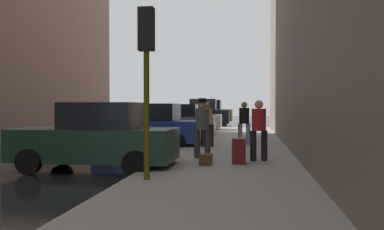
{
  "coord_description": "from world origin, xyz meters",
  "views": [
    {
      "loc": [
        6.67,
        -11.28,
        1.7
      ],
      "look_at": [
        4.24,
        6.26,
        1.32
      ],
      "focal_mm": 40.0,
      "sensor_mm": 36.0,
      "label": 1
    }
  ],
  "objects_px": {
    "parked_gray_coupe": "(177,121)",
    "parked_blue_sedan": "(150,127)",
    "pedestrian_in_jeans": "(244,121)",
    "parked_silver_sedan": "(191,119)",
    "fire_hydrant": "(198,134)",
    "pedestrian_with_beanie": "(202,125)",
    "parked_bronze_suv": "(208,113)",
    "parked_dark_green_sedan": "(97,138)",
    "pedestrian_in_red_jacket": "(259,127)",
    "traffic_light": "(147,55)",
    "pedestrian_in_tan_coat": "(207,121)",
    "duffel_bag": "(206,159)",
    "parked_black_suv": "(201,114)",
    "rolling_suitcase": "(239,151)"
  },
  "relations": [
    {
      "from": "parked_blue_sedan",
      "to": "duffel_bag",
      "type": "relative_size",
      "value": 9.69
    },
    {
      "from": "pedestrian_in_tan_coat",
      "to": "pedestrian_in_jeans",
      "type": "distance_m",
      "value": 1.66
    },
    {
      "from": "pedestrian_in_red_jacket",
      "to": "pedestrian_in_tan_coat",
      "type": "height_order",
      "value": "same"
    },
    {
      "from": "parked_dark_green_sedan",
      "to": "pedestrian_with_beanie",
      "type": "bearing_deg",
      "value": 35.57
    },
    {
      "from": "parked_silver_sedan",
      "to": "pedestrian_in_jeans",
      "type": "distance_m",
      "value": 11.79
    },
    {
      "from": "parked_silver_sedan",
      "to": "fire_hydrant",
      "type": "bearing_deg",
      "value": -80.12
    },
    {
      "from": "parked_silver_sedan",
      "to": "pedestrian_in_tan_coat",
      "type": "bearing_deg",
      "value": -78.92
    },
    {
      "from": "pedestrian_in_jeans",
      "to": "parked_silver_sedan",
      "type": "bearing_deg",
      "value": 108.54
    },
    {
      "from": "parked_dark_green_sedan",
      "to": "traffic_light",
      "type": "distance_m",
      "value": 3.35
    },
    {
      "from": "parked_gray_coupe",
      "to": "parked_black_suv",
      "type": "relative_size",
      "value": 0.91
    },
    {
      "from": "parked_silver_sedan",
      "to": "pedestrian_with_beanie",
      "type": "height_order",
      "value": "pedestrian_with_beanie"
    },
    {
      "from": "parked_gray_coupe",
      "to": "parked_dark_green_sedan",
      "type": "bearing_deg",
      "value": -90.0
    },
    {
      "from": "parked_blue_sedan",
      "to": "parked_bronze_suv",
      "type": "relative_size",
      "value": 0.92
    },
    {
      "from": "parked_bronze_suv",
      "to": "traffic_light",
      "type": "relative_size",
      "value": 1.28
    },
    {
      "from": "fire_hydrant",
      "to": "pedestrian_in_red_jacket",
      "type": "bearing_deg",
      "value": -67.03
    },
    {
      "from": "parked_silver_sedan",
      "to": "pedestrian_in_red_jacket",
      "type": "bearing_deg",
      "value": -75.25
    },
    {
      "from": "parked_dark_green_sedan",
      "to": "fire_hydrant",
      "type": "height_order",
      "value": "parked_dark_green_sedan"
    },
    {
      "from": "pedestrian_with_beanie",
      "to": "parked_bronze_suv",
      "type": "bearing_deg",
      "value": 95.39
    },
    {
      "from": "pedestrian_in_red_jacket",
      "to": "fire_hydrant",
      "type": "bearing_deg",
      "value": 112.97
    },
    {
      "from": "parked_gray_coupe",
      "to": "parked_black_suv",
      "type": "xyz_separation_m",
      "value": [
        -0.0,
        11.5,
        0.18
      ]
    },
    {
      "from": "traffic_light",
      "to": "duffel_bag",
      "type": "bearing_deg",
      "value": 67.67
    },
    {
      "from": "pedestrian_in_tan_coat",
      "to": "rolling_suitcase",
      "type": "bearing_deg",
      "value": -73.85
    },
    {
      "from": "parked_dark_green_sedan",
      "to": "fire_hydrant",
      "type": "relative_size",
      "value": 5.99
    },
    {
      "from": "traffic_light",
      "to": "pedestrian_with_beanie",
      "type": "height_order",
      "value": "traffic_light"
    },
    {
      "from": "parked_dark_green_sedan",
      "to": "parked_bronze_suv",
      "type": "distance_m",
      "value": 29.26
    },
    {
      "from": "parked_blue_sedan",
      "to": "pedestrian_in_jeans",
      "type": "bearing_deg",
      "value": 5.29
    },
    {
      "from": "pedestrian_in_red_jacket",
      "to": "parked_blue_sedan",
      "type": "bearing_deg",
      "value": 132.81
    },
    {
      "from": "parked_dark_green_sedan",
      "to": "parked_gray_coupe",
      "type": "height_order",
      "value": "same"
    },
    {
      "from": "parked_bronze_suv",
      "to": "pedestrian_in_red_jacket",
      "type": "relative_size",
      "value": 2.7
    },
    {
      "from": "parked_black_suv",
      "to": "duffel_bag",
      "type": "xyz_separation_m",
      "value": [
        2.84,
        -23.33,
        -0.74
      ]
    },
    {
      "from": "pedestrian_in_red_jacket",
      "to": "parked_silver_sedan",
      "type": "bearing_deg",
      "value": 104.75
    },
    {
      "from": "parked_silver_sedan",
      "to": "pedestrian_with_beanie",
      "type": "xyz_separation_m",
      "value": [
        2.58,
        -15.65,
        0.29
      ]
    },
    {
      "from": "parked_bronze_suv",
      "to": "pedestrian_in_tan_coat",
      "type": "distance_m",
      "value": 23.97
    },
    {
      "from": "parked_dark_green_sedan",
      "to": "parked_bronze_suv",
      "type": "bearing_deg",
      "value": 90.0
    },
    {
      "from": "rolling_suitcase",
      "to": "duffel_bag",
      "type": "xyz_separation_m",
      "value": [
        -0.86,
        -0.42,
        -0.2
      ]
    },
    {
      "from": "parked_bronze_suv",
      "to": "parked_blue_sedan",
      "type": "bearing_deg",
      "value": -90.0
    },
    {
      "from": "traffic_light",
      "to": "pedestrian_in_tan_coat",
      "type": "xyz_separation_m",
      "value": [
        0.51,
        7.44,
        -1.65
      ]
    },
    {
      "from": "fire_hydrant",
      "to": "parked_silver_sedan",
      "type": "bearing_deg",
      "value": 99.88
    },
    {
      "from": "pedestrian_in_tan_coat",
      "to": "pedestrian_with_beanie",
      "type": "distance_m",
      "value": 3.57
    },
    {
      "from": "rolling_suitcase",
      "to": "parked_blue_sedan",
      "type": "bearing_deg",
      "value": 125.58
    },
    {
      "from": "parked_blue_sedan",
      "to": "parked_black_suv",
      "type": "xyz_separation_m",
      "value": [
        -0.0,
        17.73,
        0.18
      ]
    },
    {
      "from": "pedestrian_in_tan_coat",
      "to": "pedestrian_in_jeans",
      "type": "bearing_deg",
      "value": 33.36
    },
    {
      "from": "pedestrian_with_beanie",
      "to": "parked_blue_sedan",
      "type": "bearing_deg",
      "value": 122.07
    },
    {
      "from": "parked_dark_green_sedan",
      "to": "pedestrian_in_red_jacket",
      "type": "relative_size",
      "value": 2.47
    },
    {
      "from": "parked_dark_green_sedan",
      "to": "traffic_light",
      "type": "xyz_separation_m",
      "value": [
        1.85,
        -2.04,
        1.91
      ]
    },
    {
      "from": "parked_blue_sedan",
      "to": "duffel_bag",
      "type": "height_order",
      "value": "parked_blue_sedan"
    },
    {
      "from": "duffel_bag",
      "to": "parked_silver_sedan",
      "type": "bearing_deg",
      "value": 99.43
    },
    {
      "from": "parked_gray_coupe",
      "to": "fire_hydrant",
      "type": "bearing_deg",
      "value": -70.37
    },
    {
      "from": "parked_black_suv",
      "to": "pedestrian_in_red_jacket",
      "type": "height_order",
      "value": "parked_black_suv"
    },
    {
      "from": "parked_gray_coupe",
      "to": "parked_blue_sedan",
      "type": "bearing_deg",
      "value": -90.0
    }
  ]
}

